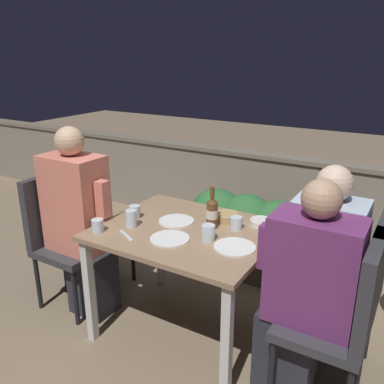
{
  "coord_description": "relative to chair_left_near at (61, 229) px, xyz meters",
  "views": [
    {
      "loc": [
        1.19,
        -1.94,
        1.75
      ],
      "look_at": [
        0.0,
        0.07,
        0.95
      ],
      "focal_mm": 38.0,
      "sensor_mm": 36.0,
      "label": 1
    }
  ],
  "objects": [
    {
      "name": "glass_cup_0",
      "position": [
        1.21,
        0.31,
        0.2
      ],
      "size": [
        0.08,
        0.08,
        0.08
      ],
      "color": "silver",
      "rests_on": "dining_table"
    },
    {
      "name": "plate_2",
      "position": [
        0.84,
        0.21,
        0.17
      ],
      "size": [
        0.22,
        0.22,
        0.01
      ],
      "color": "white",
      "rests_on": "dining_table"
    },
    {
      "name": "planter_hedge",
      "position": [
        0.97,
        1.05,
        -0.19
      ],
      "size": [
        0.99,
        0.47,
        0.68
      ],
      "color": "brown",
      "rests_on": "ground_plane"
    },
    {
      "name": "parapet_wall",
      "position": [
        0.96,
        1.85,
        -0.15
      ],
      "size": [
        9.0,
        0.18,
        0.83
      ],
      "color": "gray",
      "rests_on": "ground_plane"
    },
    {
      "name": "chair_right_near",
      "position": [
        1.93,
        0.02,
        0.0
      ],
      "size": [
        0.43,
        0.43,
        0.96
      ],
      "color": "#333338",
      "rests_on": "ground_plane"
    },
    {
      "name": "plate_1",
      "position": [
        0.95,
        -0.03,
        0.17
      ],
      "size": [
        0.23,
        0.23,
        0.01
      ],
      "color": "white",
      "rests_on": "dining_table"
    },
    {
      "name": "bowl_1",
      "position": [
        1.32,
        0.45,
        0.18
      ],
      "size": [
        0.15,
        0.15,
        0.03
      ],
      "color": "silver",
      "rests_on": "dining_table"
    },
    {
      "name": "chair_left_far",
      "position": [
        -0.03,
        0.27,
        0.0
      ],
      "size": [
        0.43,
        0.43,
        0.96
      ],
      "color": "#333338",
      "rests_on": "ground_plane"
    },
    {
      "name": "person_coral_top",
      "position": [
        0.2,
        -0.0,
        0.09
      ],
      "size": [
        0.49,
        0.26,
        1.32
      ],
      "color": "#282833",
      "rests_on": "ground_plane"
    },
    {
      "name": "plate_0",
      "position": [
        1.32,
        0.07,
        0.17
      ],
      "size": [
        0.23,
        0.23,
        0.01
      ],
      "color": "white",
      "rests_on": "dining_table"
    },
    {
      "name": "ground_plane",
      "position": [
        0.96,
        0.15,
        -0.57
      ],
      "size": [
        16.0,
        16.0,
        0.0
      ],
      "primitive_type": "plane",
      "color": "#847056"
    },
    {
      "name": "beer_bottle",
      "position": [
        1.07,
        0.25,
        0.26
      ],
      "size": [
        0.07,
        0.07,
        0.26
      ],
      "color": "brown",
      "rests_on": "dining_table"
    },
    {
      "name": "person_purple_stripe",
      "position": [
        1.73,
        0.02,
        0.04
      ],
      "size": [
        0.5,
        0.26,
        1.21
      ],
      "color": "#282833",
      "rests_on": "ground_plane"
    },
    {
      "name": "dining_table",
      "position": [
        0.96,
        0.15,
        0.07
      ],
      "size": [
        1.05,
        0.87,
        0.73
      ],
      "color": "#937556",
      "rests_on": "ground_plane"
    },
    {
      "name": "glass_cup_3",
      "position": [
        0.52,
        -0.16,
        0.2
      ],
      "size": [
        0.07,
        0.07,
        0.08
      ],
      "color": "silver",
      "rests_on": "dining_table"
    },
    {
      "name": "person_blue_shirt",
      "position": [
        1.73,
        0.29,
        0.05
      ],
      "size": [
        0.47,
        0.26,
        1.21
      ],
      "color": "#282833",
      "rests_on": "ground_plane"
    },
    {
      "name": "chair_left_near",
      "position": [
        0.0,
        0.0,
        0.0
      ],
      "size": [
        0.43,
        0.43,
        0.96
      ],
      "color": "#333338",
      "rests_on": "ground_plane"
    },
    {
      "name": "glass_cup_2",
      "position": [
        0.64,
        0.01,
        0.22
      ],
      "size": [
        0.07,
        0.07,
        0.11
      ],
      "color": "silver",
      "rests_on": "dining_table"
    },
    {
      "name": "bowl_0",
      "position": [
        1.11,
        0.39,
        0.19
      ],
      "size": [
        0.16,
        0.16,
        0.05
      ],
      "color": "tan",
      "rests_on": "dining_table"
    },
    {
      "name": "glass_cup_1",
      "position": [
        1.14,
        0.08,
        0.21
      ],
      "size": [
        0.08,
        0.08,
        0.09
      ],
      "color": "silver",
      "rests_on": "dining_table"
    },
    {
      "name": "chair_right_far",
      "position": [
        1.93,
        0.29,
        0.0
      ],
      "size": [
        0.43,
        0.43,
        0.96
      ],
      "color": "#333338",
      "rests_on": "ground_plane"
    },
    {
      "name": "fork_0",
      "position": [
        0.71,
        -0.12,
        0.17
      ],
      "size": [
        0.16,
        0.1,
        0.01
      ],
      "color": "silver",
      "rests_on": "dining_table"
    },
    {
      "name": "glass_cup_4",
      "position": [
        0.57,
        0.13,
        0.21
      ],
      "size": [
        0.07,
        0.07,
        0.08
      ],
      "color": "silver",
      "rests_on": "dining_table"
    }
  ]
}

